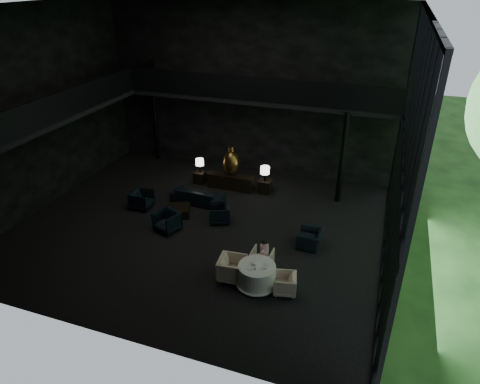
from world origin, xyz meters
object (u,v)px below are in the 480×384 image
(window_armchair, at_px, (310,237))
(dining_table, at_px, (257,276))
(console, at_px, (231,182))
(child, at_px, (264,248))
(sofa, at_px, (198,192))
(side_table_left, at_px, (200,177))
(lounge_armchair_west, at_px, (142,198))
(lounge_armchair_east, at_px, (220,212))
(side_table_right, at_px, (265,186))
(dining_chair_east, at_px, (285,283))
(dining_chair_west, at_px, (232,266))
(table_lamp_right, at_px, (265,171))
(bronze_urn, at_px, (231,162))
(table_lamp_left, at_px, (200,163))
(coffee_table, at_px, (179,211))
(dining_chair_north, at_px, (262,258))
(lounge_armchair_south, at_px, (167,219))

(window_armchair, xyz_separation_m, dining_table, (-1.17, -2.75, -0.06))
(console, distance_m, child, 6.04)
(sofa, height_order, dining_table, sofa)
(side_table_left, distance_m, window_armchair, 6.91)
(lounge_armchair_west, relative_size, lounge_armchair_east, 1.08)
(side_table_left, distance_m, side_table_right, 3.20)
(dining_chair_east, distance_m, dining_chair_west, 1.78)
(lounge_armchair_west, bearing_deg, table_lamp_right, -59.10)
(lounge_armchair_east, bearing_deg, side_table_left, -165.96)
(console, height_order, dining_chair_west, dining_chair_west)
(side_table_left, xyz_separation_m, dining_chair_east, (5.71, -6.29, 0.06))
(console, relative_size, bronze_urn, 1.58)
(sofa, bearing_deg, dining_chair_west, 127.75)
(dining_table, bearing_deg, child, 92.86)
(table_lamp_left, relative_size, dining_chair_west, 0.66)
(coffee_table, height_order, dining_chair_east, dining_chair_east)
(console, relative_size, dining_chair_north, 3.29)
(lounge_armchair_south, xyz_separation_m, dining_chair_east, (5.17, -2.03, -0.16))
(bronze_urn, height_order, lounge_armchair_west, bronze_urn)
(window_armchair, xyz_separation_m, coffee_table, (-5.52, 0.41, -0.19))
(table_lamp_left, relative_size, window_armchair, 0.72)
(side_table_right, xyz_separation_m, lounge_armchair_east, (-0.99, -3.05, 0.13))
(side_table_left, distance_m, lounge_armchair_east, 3.74)
(lounge_armchair_south, bearing_deg, lounge_armchair_west, 166.07)
(lounge_armchair_south, bearing_deg, table_lamp_left, 116.51)
(dining_chair_north, bearing_deg, coffee_table, -26.15)
(dining_chair_east, bearing_deg, side_table_right, -171.01)
(table_lamp_left, relative_size, lounge_armchair_south, 0.66)
(table_lamp_left, height_order, side_table_right, table_lamp_left)
(side_table_left, distance_m, lounge_armchair_west, 3.32)
(dining_table, bearing_deg, window_armchair, 66.95)
(console, height_order, coffee_table, console)
(table_lamp_right, height_order, coffee_table, table_lamp_right)
(lounge_armchair_west, height_order, dining_chair_west, dining_chair_west)
(console, distance_m, dining_chair_west, 6.53)
(table_lamp_left, relative_size, lounge_armchair_west, 0.68)
(sofa, xyz_separation_m, dining_chair_north, (3.94, -3.43, -0.16))
(lounge_armchair_west, bearing_deg, dining_chair_north, -113.55)
(console, bearing_deg, child, -58.66)
(side_table_left, height_order, lounge_armchair_east, lounge_armchair_east)
(sofa, relative_size, dining_chair_north, 3.80)
(side_table_right, distance_m, lounge_armchair_south, 5.07)
(window_armchair, relative_size, child, 1.40)
(lounge_armchair_south, height_order, coffee_table, lounge_armchair_south)
(lounge_armchair_south, bearing_deg, table_lamp_right, 77.46)
(dining_table, relative_size, dining_chair_north, 2.08)
(child, bearing_deg, sofa, -40.48)
(table_lamp_left, relative_size, table_lamp_right, 0.93)
(child, bearing_deg, side_table_right, -73.87)
(table_lamp_right, distance_m, lounge_armchair_west, 5.48)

